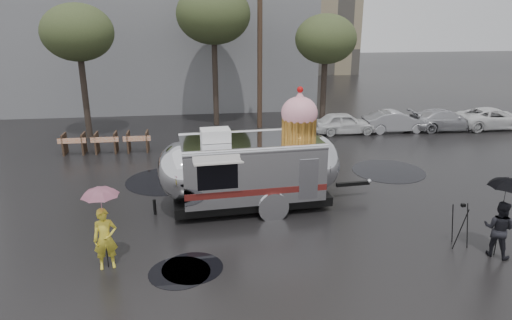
{
  "coord_description": "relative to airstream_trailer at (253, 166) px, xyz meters",
  "views": [
    {
      "loc": [
        -1.07,
        -11.98,
        6.65
      ],
      "look_at": [
        0.84,
        2.78,
        1.71
      ],
      "focal_mm": 32.0,
      "sensor_mm": 36.0,
      "label": 1
    }
  ],
  "objects": [
    {
      "name": "airstream_trailer",
      "position": [
        0.0,
        0.0,
        0.0
      ],
      "size": [
        7.94,
        3.39,
        4.28
      ],
      "rotation": [
        0.0,
        0.0,
        0.08
      ],
      "color": "silver",
      "rests_on": "ground"
    },
    {
      "name": "puddles",
      "position": [
        0.5,
        1.43,
        -1.5
      ],
      "size": [
        12.63,
        9.42,
        0.01
      ],
      "color": "black",
      "rests_on": "ground"
    },
    {
      "name": "umbrella_black",
      "position": [
        6.39,
        -4.27,
        0.46
      ],
      "size": [
        1.2,
        1.2,
        2.37
      ],
      "color": "black",
      "rests_on": "ground"
    },
    {
      "name": "barricade_row",
      "position": [
        -6.29,
        7.18,
        -0.98
      ],
      "size": [
        4.3,
        0.8,
        1.0
      ],
      "color": "#473323",
      "rests_on": "ground"
    },
    {
      "name": "tree_right",
      "position": [
        5.26,
        10.22,
        3.55
      ],
      "size": [
        3.36,
        3.36,
        6.42
      ],
      "color": "#382D26",
      "rests_on": "ground"
    },
    {
      "name": "grey_building",
      "position": [
        -4.74,
        21.22,
        5.0
      ],
      "size": [
        22.0,
        12.0,
        13.0
      ],
      "primitive_type": "cube",
      "color": "slate",
      "rests_on": "ground"
    },
    {
      "name": "umbrella_pink",
      "position": [
        -4.39,
        -3.53,
        0.45
      ],
      "size": [
        1.18,
        1.18,
        2.36
      ],
      "color": "pink",
      "rests_on": "ground"
    },
    {
      "name": "tree_left",
      "position": [
        -7.74,
        10.22,
        3.98
      ],
      "size": [
        3.64,
        3.64,
        6.95
      ],
      "color": "#382D26",
      "rests_on": "ground"
    },
    {
      "name": "tripod",
      "position": [
        5.62,
        -3.66,
        -0.71
      ],
      "size": [
        0.51,
        0.57,
        1.37
      ],
      "rotation": [
        0.0,
        0.0,
        0.04
      ],
      "color": "black",
      "rests_on": "ground"
    },
    {
      "name": "person_left",
      "position": [
        -4.39,
        -3.53,
        -0.65
      ],
      "size": [
        0.69,
        0.54,
        1.71
      ],
      "primitive_type": "imported",
      "rotation": [
        0.0,
        0.0,
        0.23
      ],
      "color": "yellow",
      "rests_on": "ground"
    },
    {
      "name": "parked_cars",
      "position": [
        11.05,
        9.22,
        -0.78
      ],
      "size": [
        13.2,
        1.9,
        1.5
      ],
      "color": "silver",
      "rests_on": "ground"
    },
    {
      "name": "person_right",
      "position": [
        6.39,
        -4.27,
        -0.68
      ],
      "size": [
        0.86,
        0.88,
        1.65
      ],
      "primitive_type": "imported",
      "rotation": [
        0.0,
        0.0,
        2.33
      ],
      "color": "black",
      "rests_on": "ground"
    },
    {
      "name": "utility_pole",
      "position": [
        1.76,
        11.22,
        3.12
      ],
      "size": [
        1.6,
        0.28,
        9.0
      ],
      "color": "#473323",
      "rests_on": "ground"
    },
    {
      "name": "tree_mid",
      "position": [
        -0.74,
        12.22,
        4.84
      ],
      "size": [
        4.2,
        4.2,
        8.03
      ],
      "color": "#382D26",
      "rests_on": "ground"
    },
    {
      "name": "ground",
      "position": [
        -0.74,
        -2.78,
        -1.5
      ],
      "size": [
        120.0,
        120.0,
        0.0
      ],
      "primitive_type": "plane",
      "color": "black",
      "rests_on": "ground"
    }
  ]
}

